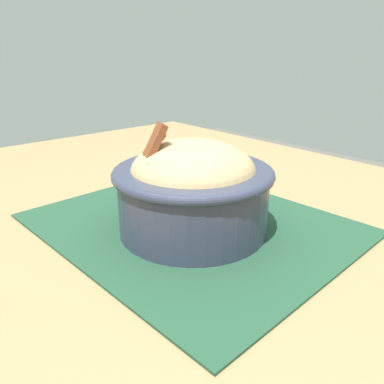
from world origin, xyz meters
name	(u,v)px	position (x,y,z in m)	size (l,w,h in m)	color
table	(206,269)	(0.00, 0.00, 0.65)	(1.24, 0.87, 0.71)	#99754C
placemat	(192,224)	(0.02, 0.01, 0.71)	(0.38, 0.32, 0.00)	#1E422D
bowl	(192,187)	(0.00, 0.02, 0.77)	(0.19, 0.19, 0.14)	#2D3347
fork	(173,200)	(0.09, -0.02, 0.72)	(0.04, 0.13, 0.00)	#B9B9B9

